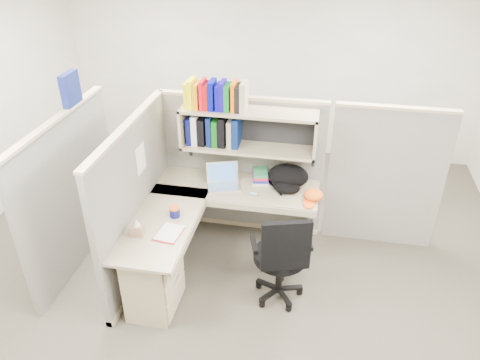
% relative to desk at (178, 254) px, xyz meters
% --- Properties ---
extents(ground, '(6.00, 6.00, 0.00)m').
position_rel_desk_xyz_m(ground, '(0.41, 0.29, -0.44)').
color(ground, '#322F27').
rests_on(ground, ground).
extents(room_shell, '(6.00, 6.00, 6.00)m').
position_rel_desk_xyz_m(room_shell, '(0.41, 0.29, 1.18)').
color(room_shell, '#B1AEA0').
rests_on(room_shell, ground).
extents(cubicle, '(3.79, 1.84, 1.95)m').
position_rel_desk_xyz_m(cubicle, '(0.04, 0.74, 0.47)').
color(cubicle, slate).
rests_on(cubicle, ground).
extents(desk, '(1.74, 1.75, 0.73)m').
position_rel_desk_xyz_m(desk, '(0.00, 0.00, 0.00)').
color(desk, gray).
rests_on(desk, ground).
extents(laptop, '(0.43, 0.43, 0.24)m').
position_rel_desk_xyz_m(laptop, '(0.27, 0.82, 0.41)').
color(laptop, silver).
rests_on(laptop, desk).
extents(backpack, '(0.50, 0.43, 0.25)m').
position_rel_desk_xyz_m(backpack, '(0.94, 0.91, 0.42)').
color(backpack, black).
rests_on(backpack, desk).
extents(orange_cap, '(0.27, 0.28, 0.11)m').
position_rel_desk_xyz_m(orange_cap, '(1.23, 0.76, 0.34)').
color(orange_cap, '#E75814').
rests_on(orange_cap, desk).
extents(snack_canister, '(0.11, 0.11, 0.10)m').
position_rel_desk_xyz_m(snack_canister, '(-0.07, 0.20, 0.35)').
color(snack_canister, '#0E0E55').
rests_on(snack_canister, desk).
extents(tissue_box, '(0.12, 0.12, 0.17)m').
position_rel_desk_xyz_m(tissue_box, '(-0.31, -0.14, 0.38)').
color(tissue_box, '#9E765A').
rests_on(tissue_box, desk).
extents(mouse, '(0.10, 0.08, 0.03)m').
position_rel_desk_xyz_m(mouse, '(0.62, 0.72, 0.31)').
color(mouse, '#90A2CC').
rests_on(mouse, desk).
extents(paper_cup, '(0.07, 0.07, 0.10)m').
position_rel_desk_xyz_m(paper_cup, '(0.35, 1.01, 0.34)').
color(paper_cup, white).
rests_on(paper_cup, desk).
extents(book_stack, '(0.22, 0.27, 0.12)m').
position_rel_desk_xyz_m(book_stack, '(0.64, 1.03, 0.35)').
color(book_stack, gray).
rests_on(book_stack, desk).
extents(loose_paper, '(0.23, 0.29, 0.00)m').
position_rel_desk_xyz_m(loose_paper, '(-0.04, -0.06, 0.29)').
color(loose_paper, silver).
rests_on(loose_paper, desk).
extents(task_chair, '(0.60, 0.55, 1.05)m').
position_rel_desk_xyz_m(task_chair, '(0.99, 0.03, -0.07)').
color(task_chair, black).
rests_on(task_chair, ground).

